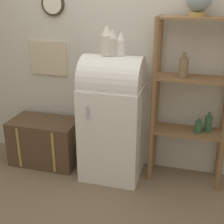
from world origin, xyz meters
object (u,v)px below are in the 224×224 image
object	(u,v)px
suitcase_trunk	(45,141)
vase_right	(121,44)
refrigerator	(113,116)
vase_left	(107,41)
vase_center	(112,43)

from	to	relation	value
suitcase_trunk	vase_right	world-z (taller)	vase_right
vase_right	refrigerator	bearing A→B (deg)	-170.80
suitcase_trunk	vase_left	bearing A→B (deg)	-1.91
vase_center	vase_right	world-z (taller)	vase_center
refrigerator	suitcase_trunk	world-z (taller)	refrigerator
suitcase_trunk	refrigerator	bearing A→B (deg)	-1.44
suitcase_trunk	vase_right	bearing A→B (deg)	-0.53
refrigerator	vase_center	xyz separation A→B (m)	(-0.01, 0.01, 0.77)
suitcase_trunk	vase_right	distance (m)	1.51
suitcase_trunk	vase_center	bearing A→B (deg)	-1.00
suitcase_trunk	vase_center	distance (m)	1.47
vase_center	suitcase_trunk	bearing A→B (deg)	179.00
vase_center	vase_right	size ratio (longest dim) A/B	1.08
refrigerator	vase_right	world-z (taller)	vase_right
refrigerator	suitcase_trunk	xyz separation A→B (m)	(-0.85, 0.02, -0.44)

